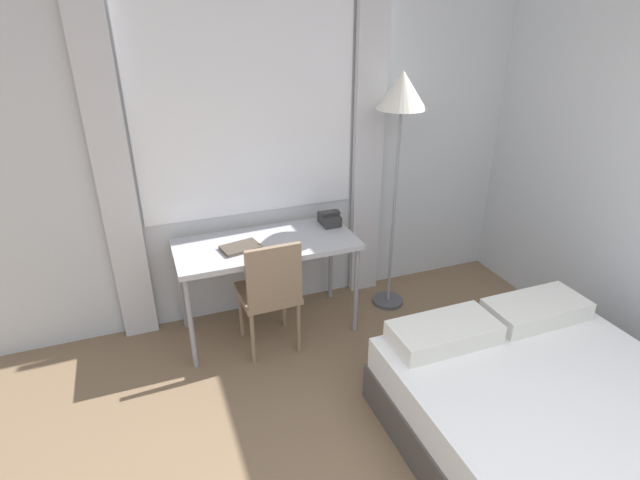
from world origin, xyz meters
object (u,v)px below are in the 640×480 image
telephone (330,219)px  book (241,247)px  desk (266,249)px  desk_chair (270,289)px  standing_lamp (401,106)px  bed (587,454)px

telephone → book: bearing=-166.2°
desk → book: bearing=-166.5°
desk_chair → standing_lamp: bearing=11.6°
telephone → book: 0.77m
telephone → standing_lamp: bearing=-15.8°
standing_lamp → telephone: standing_lamp is taller
desk → bed: (1.13, -1.95, -0.45)m
bed → telephone: telephone is taller
bed → desk: bearing=120.1°
standing_lamp → book: size_ratio=6.49×
standing_lamp → bed: bearing=-87.2°
desk → bed: 2.30m
desk → desk_chair: size_ratio=1.47×
bed → book: size_ratio=7.18×
desk → telephone: telephone is taller
desk_chair → book: 0.36m
telephone → book: (-0.74, -0.18, -0.03)m
book → bed: bearing=-55.2°
desk → bed: size_ratio=0.62×
desk → desk_chair: (-0.05, -0.25, -0.19)m
desk → standing_lamp: 1.41m
desk_chair → standing_lamp: size_ratio=0.47×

